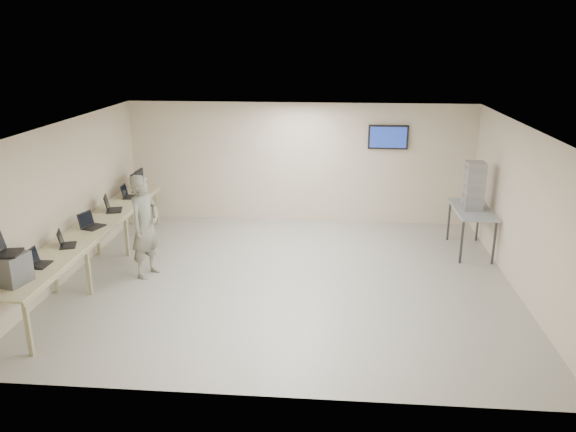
# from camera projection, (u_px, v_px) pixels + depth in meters

# --- Properties ---
(room) EXTENTS (8.01, 7.01, 2.81)m
(room) POSITION_uv_depth(u_px,v_px,m) (289.00, 204.00, 9.83)
(room) COLOR beige
(room) RESTS_ON ground
(workbench) EXTENTS (0.76, 6.00, 0.90)m
(workbench) POSITION_uv_depth(u_px,v_px,m) (92.00, 231.00, 10.25)
(workbench) COLOR beige
(workbench) RESTS_ON ground
(equipment_box) EXTENTS (0.46, 0.50, 0.44)m
(equipment_box) POSITION_uv_depth(u_px,v_px,m) (12.00, 269.00, 7.84)
(equipment_box) COLOR slate
(equipment_box) RESTS_ON workbench
(laptop_on_box) EXTENTS (0.39, 0.43, 0.30)m
(laptop_on_box) POSITION_uv_depth(u_px,v_px,m) (5.00, 249.00, 7.75)
(laptop_on_box) COLOR black
(laptop_on_box) RESTS_ON equipment_box
(laptop_0) EXTENTS (0.28, 0.34, 0.26)m
(laptop_0) POSITION_uv_depth(u_px,v_px,m) (37.00, 261.00, 8.50)
(laptop_0) COLOR black
(laptop_0) RESTS_ON workbench
(laptop_1) EXTENTS (0.38, 0.40, 0.26)m
(laptop_1) POSITION_uv_depth(u_px,v_px,m) (65.00, 242.00, 9.29)
(laptop_1) COLOR black
(laptop_1) RESTS_ON workbench
(laptop_2) EXTENTS (0.41, 0.44, 0.29)m
(laptop_2) POSITION_uv_depth(u_px,v_px,m) (90.00, 224.00, 10.19)
(laptop_2) COLOR black
(laptop_2) RESTS_ON workbench
(laptop_3) EXTENTS (0.43, 0.46, 0.31)m
(laptop_3) POSITION_uv_depth(u_px,v_px,m) (111.00, 207.00, 11.18)
(laptop_3) COLOR black
(laptop_3) RESTS_ON workbench
(laptop_4) EXTENTS (0.33, 0.38, 0.28)m
(laptop_4) POSITION_uv_depth(u_px,v_px,m) (128.00, 194.00, 12.11)
(laptop_4) COLOR black
(laptop_4) RESTS_ON workbench
(monitor_near) EXTENTS (0.20, 0.45, 0.44)m
(monitor_near) POSITION_uv_depth(u_px,v_px,m) (135.00, 181.00, 12.46)
(monitor_near) COLOR black
(monitor_near) RESTS_ON workbench
(monitor_far) EXTENTS (0.20, 0.46, 0.45)m
(monitor_far) POSITION_uv_depth(u_px,v_px,m) (139.00, 178.00, 12.68)
(monitor_far) COLOR black
(monitor_far) RESTS_ON workbench
(soldier) EXTENTS (0.65, 0.80, 1.90)m
(soldier) POSITION_uv_depth(u_px,v_px,m) (145.00, 226.00, 10.13)
(soldier) COLOR #5E6653
(soldier) RESTS_ON ground
(side_table) EXTENTS (0.71, 1.53, 0.92)m
(side_table) POSITION_uv_depth(u_px,v_px,m) (472.00, 212.00, 11.30)
(side_table) COLOR gray
(side_table) RESTS_ON ground
(storage_bins) EXTENTS (0.36, 0.40, 0.96)m
(storage_bins) POSITION_uv_depth(u_px,v_px,m) (474.00, 186.00, 11.13)
(storage_bins) COLOR #A1A2A3
(storage_bins) RESTS_ON side_table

